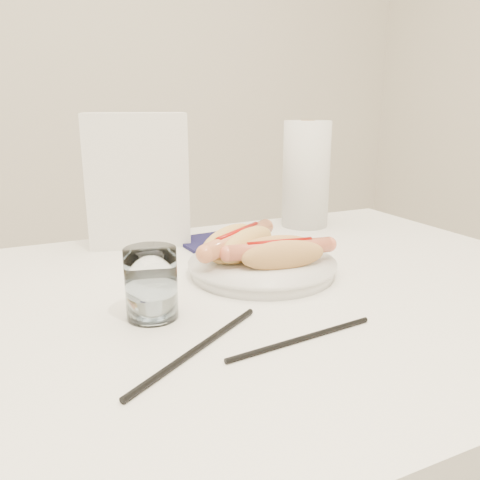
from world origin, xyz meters
name	(u,v)px	position (x,y,z in m)	size (l,w,h in m)	color
table	(225,329)	(0.00, 0.00, 0.69)	(1.20, 0.80, 0.75)	white
plate	(262,269)	(0.09, 0.05, 0.76)	(0.24, 0.24, 0.02)	silver
hotdog_left	(238,244)	(0.07, 0.09, 0.79)	(0.18, 0.15, 0.05)	#EDB75F
hotdog_right	(280,253)	(0.11, 0.02, 0.79)	(0.18, 0.09, 0.05)	tan
water_glass	(151,283)	(-0.12, -0.04, 0.80)	(0.07, 0.07, 0.10)	silver
chopstick_near	(198,348)	(-0.10, -0.15, 0.75)	(0.01, 0.01, 0.24)	black
chopstick_far	(302,339)	(0.02, -0.18, 0.75)	(0.01, 0.01, 0.21)	black
napkin_box	(138,180)	(-0.04, 0.33, 0.88)	(0.19, 0.11, 0.26)	silver
navy_napkin	(217,242)	(0.09, 0.25, 0.75)	(0.14, 0.14, 0.01)	#14133C
paper_towel_roll	(306,174)	(0.34, 0.31, 0.87)	(0.11, 0.11, 0.24)	silver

